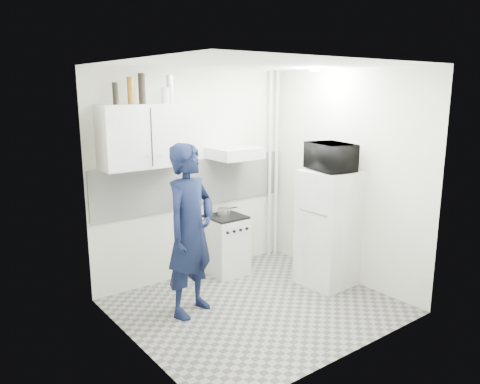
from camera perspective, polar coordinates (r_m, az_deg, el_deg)
floor at (r=5.35m, az=2.03°, el=-13.75°), size 2.80×2.80×0.00m
ceiling at (r=4.81m, az=2.27°, el=15.29°), size 2.80×2.80×0.00m
wall_back at (r=5.92m, az=-5.55°, el=2.06°), size 2.80×0.00×2.80m
wall_left at (r=4.20m, az=-12.83°, el=-2.53°), size 0.00×2.60×2.60m
wall_right at (r=5.89m, az=12.75°, el=1.75°), size 0.00×2.60×2.60m
person at (r=4.93m, az=-6.06°, el=-4.70°), size 0.78×0.65×1.83m
stove at (r=6.11m, az=-1.69°, el=-6.54°), size 0.47×0.47×0.75m
fridge at (r=5.79m, az=10.68°, el=-4.34°), size 0.61×0.61×1.42m
stove_top at (r=6.00m, az=-1.71°, el=-3.04°), size 0.45×0.45×0.03m
saucepan at (r=6.03m, az=-2.01°, el=-2.39°), size 0.16×0.16×0.09m
microwave at (r=5.61m, az=11.04°, el=4.22°), size 0.66×0.52×0.32m
bottle_b at (r=5.18m, az=-14.95°, el=11.53°), size 0.06×0.06×0.23m
bottle_c at (r=5.25m, az=-13.21°, el=11.94°), size 0.07×0.07×0.29m
bottle_d at (r=5.31m, az=-11.88°, el=12.23°), size 0.07×0.07×0.33m
canister_b at (r=5.44m, az=-9.08°, el=11.53°), size 0.09×0.09×0.18m
bottle_e at (r=5.46m, az=-8.53°, el=12.28°), size 0.08×0.08×0.32m
upper_cabinet at (r=5.33m, az=-11.59°, el=6.69°), size 1.00×0.35×0.70m
range_hood at (r=5.92m, az=-0.61°, el=4.77°), size 0.60×0.50×0.14m
backsplash at (r=5.92m, az=-5.46°, el=1.08°), size 2.74×0.03×0.60m
pipe_a at (r=6.62m, az=4.44°, el=3.19°), size 0.05×0.05×2.60m
pipe_b at (r=6.54m, az=3.65°, el=3.09°), size 0.04×0.04×2.60m
ceiling_spot_fixture at (r=5.63m, az=9.07°, el=14.42°), size 0.10×0.10×0.02m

